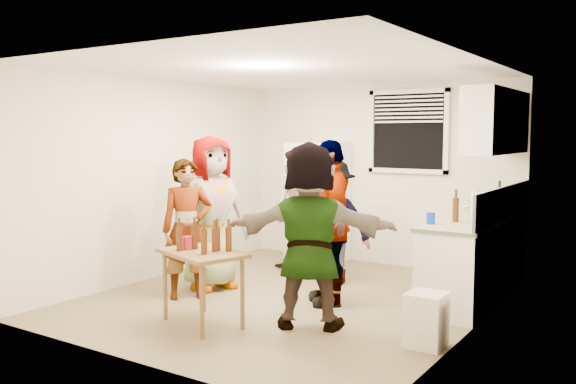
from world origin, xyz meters
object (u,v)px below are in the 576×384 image
Objects in this scene: guest_black at (329,303)px; guest_orange at (309,327)px; refrigerator at (318,202)px; beer_bottle_counter at (455,222)px; serving_table at (203,324)px; kettle at (479,215)px; guest_stripe at (188,298)px; red_cup at (188,249)px; beer_bottle_table at (215,252)px; guest_back_left at (300,273)px; guest_grey at (213,288)px; guest_back_right at (333,283)px; wine_bottle at (499,211)px; blue_cup at (431,224)px; trash_bin at (426,318)px.

guest_orange is at bearing -23.66° from guest_black.
refrigerator is 0.97× the size of guest_black.
beer_bottle_counter reaches higher than serving_table.
kettle is 3.41m from guest_stripe.
red_cup is at bearing -129.82° from kettle.
beer_bottle_table is (0.12, 0.05, 0.71)m from serving_table.
red_cup reaches higher than guest_back_left.
red_cup is (-0.18, -0.01, 0.71)m from serving_table.
beer_bottle_table is 0.13× the size of guest_grey.
guest_orange is at bearing 29.26° from serving_table.
serving_table is at bearing -101.98° from guest_back_right.
serving_table is (-1.95, -3.10, -0.90)m from wine_bottle.
kettle is at bearing -38.01° from guest_grey.
blue_cup is 1.71m from guest_back_right.
serving_table reaches higher than guest_stripe.
blue_cup is at bearing -101.95° from wine_bottle.
guest_back_left is 0.94× the size of guest_orange.
guest_black is (0.53, 1.26, -0.71)m from beer_bottle_table.
guest_grey is 1.02× the size of guest_black.
refrigerator is 2.61m from guest_stripe.
guest_orange is (-1.11, -0.09, -0.25)m from trash_bin.
blue_cup is 2.49m from serving_table.
beer_bottle_table is at bearing -115.68° from guest_grey.
trash_bin is at bearing -88.88° from wine_bottle.
kettle is 2.13m from trash_bin.
guest_stripe is at bearing -150.55° from guest_grey.
refrigerator is at bearing 173.72° from guest_black.
guest_grey is 1.49m from guest_black.
guest_back_right reaches higher than guest_orange.
guest_back_left reaches higher than guest_stripe.
guest_grey is 0.49m from guest_stripe.
trash_bin reaches higher than serving_table.
guest_back_right is (-1.59, -0.53, -0.90)m from kettle.
kettle is at bearing 77.84° from blue_cup.
guest_grey is at bearing 169.26° from trash_bin.
trash_bin is at bearing -27.29° from guest_back_left.
beer_bottle_table is at bearing 6.39° from guest_orange.
beer_bottle_table is at bearing -163.98° from trash_bin.
guest_back_right is at bearing -163.76° from kettle.
beer_bottle_table is at bearing -131.67° from beer_bottle_counter.
beer_bottle_table is at bearing -68.53° from guest_back_left.
beer_bottle_table is 0.15× the size of guest_back_right.
red_cup is (-2.18, -0.59, 0.46)m from trash_bin.
beer_bottle_counter is 0.17× the size of guest_back_right.
serving_table is (-1.64, -1.64, -0.90)m from blue_cup.
refrigerator reaches higher than blue_cup.
guest_black is at bearing -161.42° from blue_cup.
guest_stripe is at bearing -145.12° from kettle.
guest_stripe is at bearing 178.95° from trash_bin.
trash_bin reaches higher than guest_orange.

